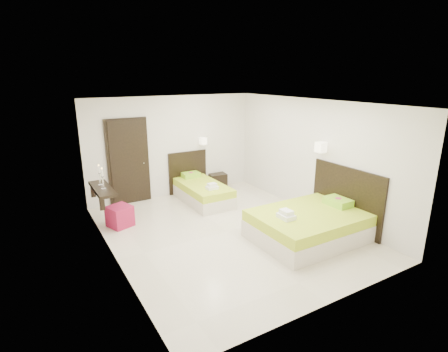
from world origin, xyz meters
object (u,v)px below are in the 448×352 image
bed_single (201,190)px  bed_double (311,223)px  nightstand (217,181)px  ottoman (120,216)px

bed_single → bed_double: bed_double is taller
bed_single → nightstand: bed_single is taller
bed_double → nightstand: (-0.03, 3.70, -0.10)m
bed_single → ottoman: size_ratio=4.08×
nightstand → bed_double: bearing=-82.6°
bed_double → ottoman: bed_double is taller
bed_single → ottoman: 2.27m
ottoman → bed_single: bearing=13.4°
bed_double → ottoman: size_ratio=4.72×
nightstand → bed_single: bearing=-133.3°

